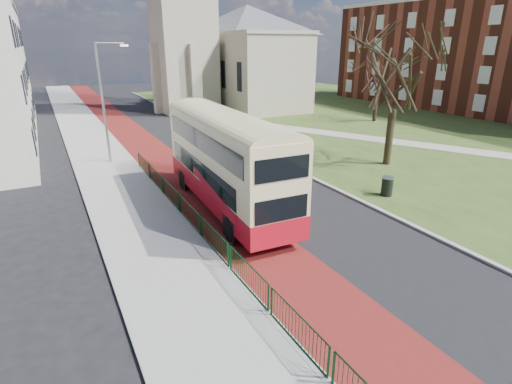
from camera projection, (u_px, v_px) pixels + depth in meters
ground at (309, 263)px, 15.44m from camera, size 160.00×160.00×0.00m
road_carriageway at (183, 147)px, 32.67m from camera, size 9.00×120.00×0.01m
bus_lane at (150, 151)px, 31.49m from camera, size 3.40×120.00×0.01m
pavement_west at (99, 157)px, 29.80m from camera, size 4.00×120.00×0.12m
kerb_west at (127, 153)px, 30.68m from camera, size 0.25×120.00×0.13m
kerb_east at (225, 136)px, 36.32m from camera, size 0.25×80.00×0.13m
grass_green at (386, 119)px, 45.07m from camera, size 40.00×80.00×0.04m
footpath at (441, 147)px, 32.48m from camera, size 18.84×32.82×0.03m
pedestrian_railing at (200, 226)px, 17.27m from camera, size 0.07×24.00×1.12m
brick_terrace at (493, 55)px, 47.20m from camera, size 10.30×44.30×13.50m
streetlamp at (105, 97)px, 26.85m from camera, size 2.13×0.18×8.00m
bus at (226, 157)px, 19.67m from camera, size 3.13×11.48×4.76m
winter_tree_near at (398, 63)px, 25.73m from camera, size 8.22×8.22×9.81m
winter_tree_far at (379, 69)px, 41.86m from camera, size 6.06×6.06×7.87m
litter_bin at (387, 186)px, 22.05m from camera, size 0.76×0.76×1.07m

